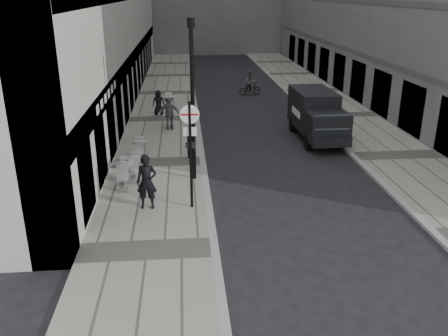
% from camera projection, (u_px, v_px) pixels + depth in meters
% --- Properties ---
extents(ground, '(120.00, 120.00, 0.00)m').
position_uv_depth(ground, '(222.00, 306.00, 11.63)').
color(ground, black).
rests_on(ground, ground).
extents(sidewalk, '(4.00, 60.00, 0.12)m').
position_uv_depth(sidewalk, '(164.00, 119.00, 28.23)').
color(sidewalk, gray).
rests_on(sidewalk, ground).
extents(far_sidewalk, '(4.00, 60.00, 0.12)m').
position_uv_depth(far_sidewalk, '(343.00, 115.00, 29.13)').
color(far_sidewalk, gray).
rests_on(far_sidewalk, ground).
extents(walking_man, '(0.73, 0.50, 1.93)m').
position_uv_depth(walking_man, '(147.00, 182.00, 16.32)').
color(walking_man, black).
rests_on(walking_man, sidewalk).
extents(sign_post, '(0.65, 0.11, 3.77)m').
position_uv_depth(sign_post, '(190.00, 141.00, 15.87)').
color(sign_post, black).
rests_on(sign_post, sidewalk).
extents(lamppost, '(0.28, 0.28, 6.24)m').
position_uv_depth(lamppost, '(192.00, 94.00, 18.04)').
color(lamppost, black).
rests_on(lamppost, sidewalk).
extents(bollard_near, '(0.14, 0.14, 1.03)m').
position_uv_depth(bollard_near, '(189.00, 143.00, 21.91)').
color(bollard_near, black).
rests_on(bollard_near, sidewalk).
extents(bollard_far, '(0.12, 0.12, 0.93)m').
position_uv_depth(bollard_far, '(189.00, 148.00, 21.41)').
color(bollard_far, black).
rests_on(bollard_far, sidewalk).
extents(panel_van, '(1.98, 5.18, 2.43)m').
position_uv_depth(panel_van, '(316.00, 113.00, 24.31)').
color(panel_van, black).
rests_on(panel_van, ground).
extents(cyclist, '(1.72, 0.95, 1.75)m').
position_uv_depth(cyclist, '(250.00, 86.00, 34.91)').
color(cyclist, black).
rests_on(cyclist, ground).
extents(pedestrian_a, '(1.05, 0.44, 1.79)m').
position_uv_depth(pedestrian_a, '(170.00, 114.00, 25.64)').
color(pedestrian_a, slate).
rests_on(pedestrian_a, sidewalk).
extents(pedestrian_b, '(1.37, 0.94, 1.95)m').
position_uv_depth(pedestrian_b, '(169.00, 110.00, 26.11)').
color(pedestrian_b, '#A19B95').
rests_on(pedestrian_b, sidewalk).
extents(pedestrian_c, '(0.76, 0.50, 1.53)m').
position_uv_depth(pedestrian_c, '(158.00, 103.00, 28.74)').
color(pedestrian_c, black).
rests_on(pedestrian_c, sidewalk).
extents(cafe_table_near, '(0.76, 1.73, 0.98)m').
position_uv_depth(cafe_table_near, '(136.00, 166.00, 19.16)').
color(cafe_table_near, '#AEAFB1').
rests_on(cafe_table_near, sidewalk).
extents(cafe_table_mid, '(0.78, 1.77, 1.01)m').
position_uv_depth(cafe_table_mid, '(124.00, 172.00, 18.44)').
color(cafe_table_mid, '#B2B3B5').
rests_on(cafe_table_mid, sidewalk).
extents(cafe_table_far, '(0.70, 1.57, 0.89)m').
position_uv_depth(cafe_table_far, '(140.00, 148.00, 21.44)').
color(cafe_table_far, silver).
rests_on(cafe_table_far, sidewalk).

